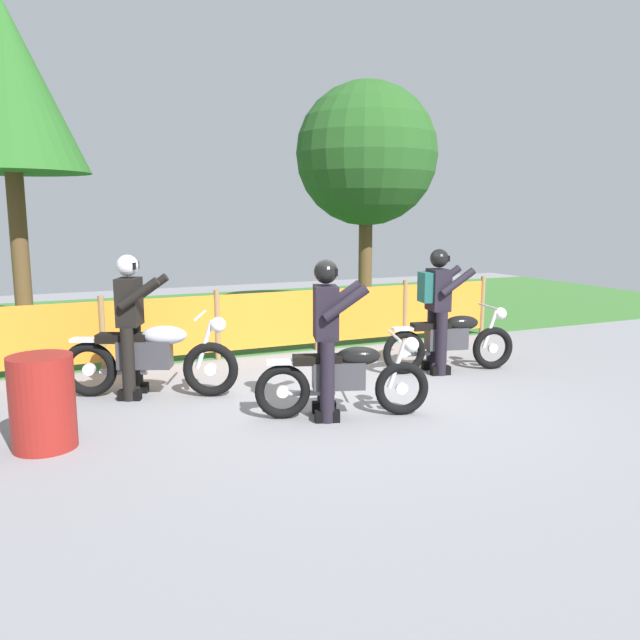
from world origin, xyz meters
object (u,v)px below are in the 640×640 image
object	(u,v)px
motorcycle_lead	(450,340)
rider_third	(327,333)
motorcycle_third	(344,378)
rider_lead	(437,304)
motorcycle_trailing	(151,357)
rider_trailing	(131,321)
oil_drum	(43,402)

from	to	relation	value
motorcycle_lead	rider_third	world-z (taller)	rider_third
motorcycle_third	rider_lead	bearing A→B (deg)	49.49
motorcycle_lead	motorcycle_trailing	world-z (taller)	motorcycle_trailing
motorcycle_trailing	rider_lead	xyz separation A→B (m)	(3.76, -0.41, 0.47)
rider_trailing	rider_third	size ratio (longest dim) A/B	1.00
motorcycle_trailing	rider_third	xyz separation A→B (m)	(1.58, -1.57, 0.43)
rider_lead	rider_trailing	distance (m)	3.98
rider_lead	rider_trailing	bearing A→B (deg)	-175.36
motorcycle_lead	rider_third	xyz separation A→B (m)	(-2.38, -1.12, 0.48)
motorcycle_lead	rider_trailing	xyz separation A→B (m)	(-4.15, 0.53, 0.48)
rider_trailing	motorcycle_lead	bearing A→B (deg)	16.58
rider_trailing	rider_third	bearing A→B (deg)	-19.17
rider_trailing	oil_drum	xyz separation A→B (m)	(-1.01, -1.39, -0.48)
rider_third	oil_drum	distance (m)	2.83
motorcycle_lead	motorcycle_trailing	xyz separation A→B (m)	(-3.96, 0.45, 0.05)
motorcycle_trailing	motorcycle_third	world-z (taller)	motorcycle_trailing
motorcycle_lead	motorcycle_third	xyz separation A→B (m)	(-2.21, -1.17, -0.01)
motorcycle_trailing	motorcycle_third	xyz separation A→B (m)	(1.75, -1.63, -0.05)
motorcycle_third	rider_lead	distance (m)	2.40
motorcycle_trailing	oil_drum	bearing A→B (deg)	-108.50
motorcycle_lead	oil_drum	world-z (taller)	motorcycle_lead
motorcycle_third	oil_drum	size ratio (longest dim) A/B	2.06
motorcycle_third	oil_drum	bearing A→B (deg)	-167.73
rider_third	oil_drum	world-z (taller)	rider_third
motorcycle_lead	rider_third	distance (m)	2.68
motorcycle_trailing	rider_trailing	distance (m)	0.48
motorcycle_trailing	motorcycle_third	distance (m)	2.39
motorcycle_trailing	rider_third	bearing A→B (deg)	-20.94
rider_lead	rider_third	world-z (taller)	same
motorcycle_lead	rider_third	size ratio (longest dim) A/B	1.12
rider_trailing	oil_drum	bearing A→B (deg)	-102.07
oil_drum	rider_third	bearing A→B (deg)	-5.29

